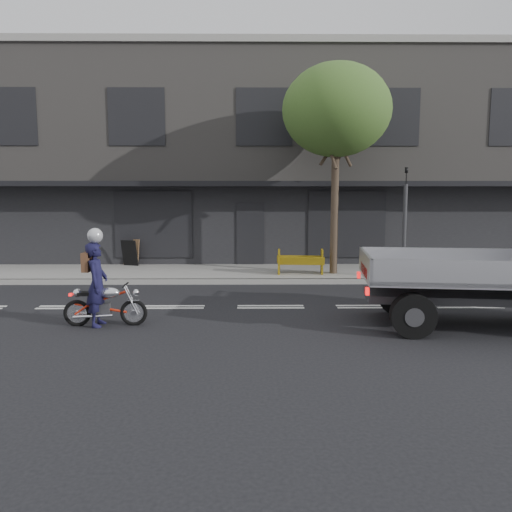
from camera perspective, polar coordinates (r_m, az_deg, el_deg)
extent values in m
plane|color=black|center=(12.08, 1.67, -5.85)|extent=(80.00, 80.00, 0.00)
cube|color=gray|center=(16.68, 1.05, -1.96)|extent=(32.00, 3.20, 0.15)
cube|color=gray|center=(15.11, 1.22, -2.92)|extent=(32.00, 0.20, 0.15)
cube|color=slate|center=(23.10, 0.62, 10.35)|extent=(26.00, 10.00, 8.00)
cylinder|color=#382B21|center=(16.20, 8.95, 4.53)|extent=(0.24, 0.24, 4.00)
ellipsoid|color=#3B5B22|center=(16.39, 9.18, 16.14)|extent=(3.40, 3.40, 2.89)
cylinder|color=#2D2D30|center=(15.86, 16.57, 2.46)|extent=(0.12, 0.12, 3.00)
imported|color=black|center=(15.82, 16.80, 8.78)|extent=(0.08, 0.10, 0.50)
torus|color=black|center=(10.99, -19.77, -6.17)|extent=(0.56, 0.10, 0.56)
torus|color=black|center=(10.70, -13.80, -6.30)|extent=(0.56, 0.10, 0.56)
cube|color=#2D2D30|center=(10.82, -17.07, -5.78)|extent=(0.29, 0.21, 0.23)
ellipsoid|color=silver|center=(10.72, -16.44, -4.03)|extent=(0.46, 0.27, 0.23)
cube|color=black|center=(10.83, -18.51, -4.10)|extent=(0.45, 0.21, 0.07)
cylinder|color=black|center=(10.61, -14.70, -3.20)|extent=(0.05, 0.50, 0.03)
imported|color=#151336|center=(10.75, -17.71, -3.11)|extent=(0.44, 0.65, 1.73)
cylinder|color=black|center=(9.96, 17.51, -6.51)|extent=(0.89, 0.42, 0.85)
cylinder|color=black|center=(11.79, 15.79, -4.34)|extent=(0.89, 0.42, 0.85)
cube|color=#2D2D30|center=(11.28, 25.65, -4.31)|extent=(5.26, 1.77, 0.16)
cube|color=silver|center=(10.94, 21.04, -2.21)|extent=(3.61, 2.59, 0.11)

